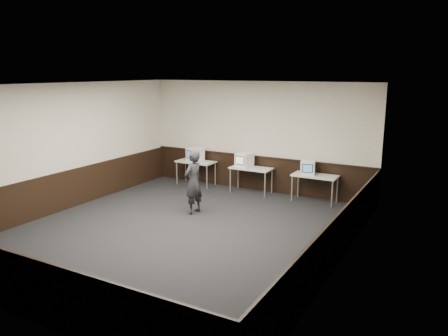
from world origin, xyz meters
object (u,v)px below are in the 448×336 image
object	(u,v)px
desk_center	(251,170)
emac_right	(308,168)
desk_right	(315,178)
person	(193,182)
desk_left	(196,163)
emac_left	(195,154)
emac_center	(244,160)

from	to	relation	value
desk_center	emac_right	bearing A→B (deg)	-0.75
emac_right	desk_right	bearing A→B (deg)	-8.10
desk_right	person	bearing A→B (deg)	-134.68
desk_left	desk_center	distance (m)	1.90
emac_right	desk_center	bearing A→B (deg)	164.82
desk_center	person	distance (m)	2.42
desk_left	emac_right	xyz separation A→B (m)	(3.60, -0.02, 0.26)
desk_right	emac_left	bearing A→B (deg)	179.89
emac_right	person	xyz separation A→B (m)	(-2.15, -2.35, -0.15)
desk_left	desk_right	bearing A→B (deg)	0.00
desk_center	emac_right	world-z (taller)	emac_right
desk_right	person	xyz separation A→B (m)	(-2.35, -2.38, 0.11)
emac_center	emac_left	bearing A→B (deg)	-170.70
desk_right	person	world-z (taller)	person
desk_left	person	xyz separation A→B (m)	(1.45, -2.38, 0.11)
desk_center	emac_center	xyz separation A→B (m)	(-0.21, -0.02, 0.28)
desk_right	emac_center	bearing A→B (deg)	-179.38
desk_right	emac_left	size ratio (longest dim) A/B	2.25
desk_right	emac_center	world-z (taller)	emac_center
desk_left	desk_right	distance (m)	3.80
emac_right	emac_center	bearing A→B (deg)	165.59
desk_left	emac_center	bearing A→B (deg)	-0.78
emac_left	person	world-z (taller)	person
emac_left	emac_right	size ratio (longest dim) A/B	1.12
emac_left	emac_right	distance (m)	3.62
desk_right	person	distance (m)	3.34
desk_right	emac_right	bearing A→B (deg)	-173.67
emac_left	emac_right	world-z (taller)	emac_left
emac_left	emac_center	distance (m)	1.71
desk_left	emac_center	size ratio (longest dim) A/B	2.40
emac_center	person	world-z (taller)	person
emac_left	desk_left	bearing A→B (deg)	-2.98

